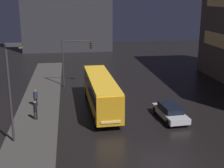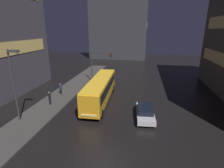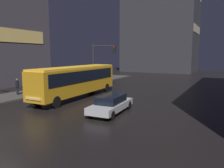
# 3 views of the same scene
# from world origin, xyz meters

# --- Properties ---
(ground_plane) EXTENTS (120.00, 120.00, 0.00)m
(ground_plane) POSITION_xyz_m (0.00, 0.00, 0.00)
(ground_plane) COLOR black
(sidewalk_left) EXTENTS (4.00, 48.00, 0.15)m
(sidewalk_left) POSITION_xyz_m (-9.00, 10.00, 0.07)
(sidewalk_left) COLOR #3D3A38
(sidewalk_left) RESTS_ON ground
(bus_near) EXTENTS (2.68, 11.79, 3.21)m
(bus_near) POSITION_xyz_m (-2.88, 10.93, 1.98)
(bus_near) COLOR orange
(bus_near) RESTS_ON ground
(car_taxi) EXTENTS (2.17, 4.86, 1.37)m
(car_taxi) POSITION_xyz_m (3.06, 7.39, 0.72)
(car_taxi) COLOR #B7B7BC
(car_taxi) RESTS_ON ground
(pedestrian_near) EXTENTS (0.46, 0.46, 1.73)m
(pedestrian_near) POSITION_xyz_m (-8.99, 8.56, 1.15)
(pedestrian_near) COLOR black
(pedestrian_near) RESTS_ON sidewalk_left
(pedestrian_mid) EXTENTS (0.60, 0.60, 1.67)m
(pedestrian_mid) POSITION_xyz_m (-9.32, 12.32, 1.16)
(pedestrian_mid) COLOR black
(pedestrian_mid) RESTS_ON sidewalk_left
(traffic_light_main) EXTENTS (3.69, 0.35, 5.94)m
(traffic_light_main) POSITION_xyz_m (-5.29, 19.64, 4.07)
(traffic_light_main) COLOR #2D2D2D
(traffic_light_main) RESTS_ON ground
(street_lamp_sidewalk) EXTENTS (1.25, 0.36, 7.48)m
(street_lamp_sidewalk) POSITION_xyz_m (-9.99, 4.31, 5.12)
(street_lamp_sidewalk) COLOR #2D2D2D
(street_lamp_sidewalk) RESTS_ON sidewalk_left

